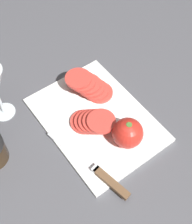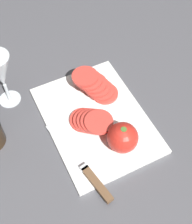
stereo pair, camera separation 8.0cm
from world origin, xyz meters
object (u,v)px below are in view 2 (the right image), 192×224
whole_tomato (123,138)px  tomato_slice_stack_far (91,121)px  tomato_slice_stack_near (95,85)px  knife (89,175)px  wine_glass (0,73)px

whole_tomato → tomato_slice_stack_far: size_ratio=0.67×
whole_tomato → tomato_slice_stack_near: bearing=-5.3°
knife → tomato_slice_stack_near: size_ratio=2.15×
whole_tomato → knife: size_ratio=0.30×
tomato_slice_stack_near → tomato_slice_stack_far: 0.12m
knife → tomato_slice_stack_near: bearing=-40.1°
knife → whole_tomato: bearing=-81.7°
knife → tomato_slice_stack_far: 0.14m
tomato_slice_stack_near → tomato_slice_stack_far: size_ratio=1.04×
tomato_slice_stack_near → tomato_slice_stack_far: (-0.10, 0.06, -0.00)m
wine_glass → whole_tomato: size_ratio=2.15×
tomato_slice_stack_far → tomato_slice_stack_near: bearing=-31.7°
whole_tomato → tomato_slice_stack_far: whole_tomato is taller
wine_glass → whole_tomato: bearing=-142.7°
wine_glass → whole_tomato: wine_glass is taller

